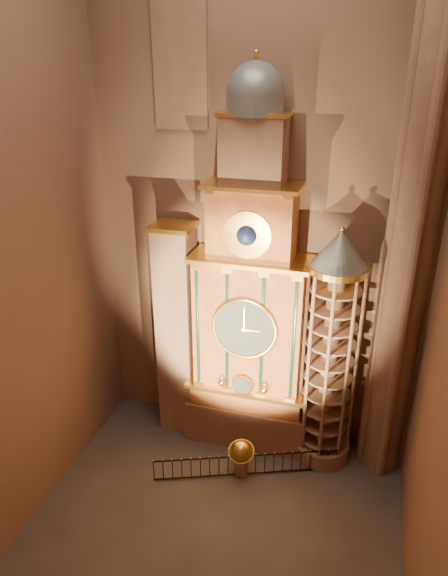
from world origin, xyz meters
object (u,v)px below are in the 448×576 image
(portrait_tower, at_px, (177,331))
(iron_railing, at_px, (246,465))
(stair_turret, at_px, (330,354))
(celestial_globe, at_px, (241,455))
(astronomical_clock, at_px, (250,310))

(portrait_tower, height_order, iron_railing, portrait_tower)
(stair_turret, height_order, celestial_globe, stair_turret)
(astronomical_clock, relative_size, celestial_globe, 10.04)
(portrait_tower, xyz_separation_m, iron_railing, (3.98, -2.56, -4.58))
(portrait_tower, distance_m, iron_railing, 6.58)
(celestial_globe, bearing_deg, portrait_tower, 146.10)
(astronomical_clock, height_order, iron_railing, astronomical_clock)
(astronomical_clock, relative_size, iron_railing, 2.26)
(stair_turret, height_order, iron_railing, stair_turret)
(astronomical_clock, xyz_separation_m, stair_turret, (3.50, -0.26, -1.41))
(stair_turret, bearing_deg, portrait_tower, 177.67)
(stair_turret, bearing_deg, iron_railing, -142.09)
(astronomical_clock, bearing_deg, celestial_globe, -82.75)
(astronomical_clock, bearing_deg, portrait_tower, 179.71)
(astronomical_clock, relative_size, portrait_tower, 1.64)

